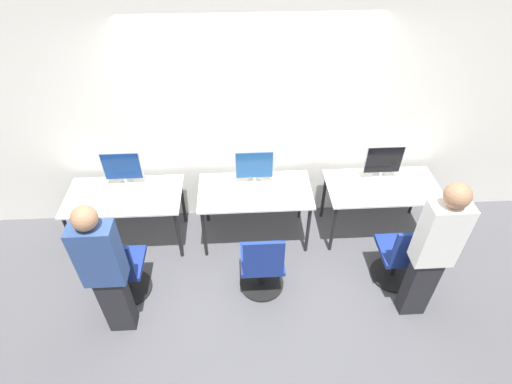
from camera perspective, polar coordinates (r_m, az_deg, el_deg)
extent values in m
plane|color=#4C4C51|center=(4.76, 0.09, -9.05)|extent=(20.00, 20.00, 0.00)
cube|color=silver|center=(4.47, -0.48, 10.75)|extent=(12.00, 0.05, 2.80)
cube|color=silver|center=(4.67, -18.38, -0.55)|extent=(1.27, 0.68, 0.02)
cylinder|color=black|center=(4.90, -24.79, -6.17)|extent=(0.04, 0.04, 0.70)
cylinder|color=black|center=(4.58, -11.00, -6.06)|extent=(0.04, 0.04, 0.70)
cylinder|color=black|center=(5.29, -23.12, -1.65)|extent=(0.04, 0.04, 0.70)
cylinder|color=black|center=(4.99, -10.41, -1.26)|extent=(0.04, 0.04, 0.70)
cylinder|color=#B2B2B7|center=(4.80, -18.01, 1.09)|extent=(0.17, 0.17, 0.01)
cylinder|color=#B2B2B7|center=(4.77, -18.12, 1.51)|extent=(0.04, 0.04, 0.08)
cube|color=#B2B2B7|center=(4.65, -18.62, 3.52)|extent=(0.43, 0.01, 0.36)
cube|color=navy|center=(4.65, -18.64, 3.46)|extent=(0.41, 0.01, 0.33)
cube|color=silver|center=(4.58, -18.68, -1.21)|extent=(0.41, 0.15, 0.02)
ellipsoid|color=silver|center=(4.51, -15.21, -0.96)|extent=(0.06, 0.09, 0.03)
cylinder|color=black|center=(4.66, -17.57, -12.94)|extent=(0.48, 0.48, 0.03)
cylinder|color=black|center=(4.51, -18.08, -11.40)|extent=(0.04, 0.04, 0.37)
cube|color=navy|center=(4.35, -18.65, -9.67)|extent=(0.44, 0.44, 0.05)
cube|color=navy|center=(4.04, -19.94, -9.62)|extent=(0.40, 0.04, 0.44)
cube|color=#232328|center=(4.14, -19.22, -14.65)|extent=(0.25, 0.16, 0.74)
cube|color=navy|center=(3.62, -21.59, -8.30)|extent=(0.36, 0.20, 0.64)
sphere|color=#9E7051|center=(3.33, -23.34, -3.44)|extent=(0.21, 0.21, 0.21)
cube|color=silver|center=(4.49, -0.14, 0.11)|extent=(1.27, 0.68, 0.02)
cylinder|color=black|center=(4.55, -7.39, -5.98)|extent=(0.04, 0.04, 0.70)
cylinder|color=black|center=(4.59, 7.43, -5.38)|extent=(0.04, 0.04, 0.70)
cylinder|color=black|center=(4.96, -7.11, -1.15)|extent=(0.04, 0.04, 0.70)
cylinder|color=black|center=(5.00, 6.42, -0.65)|extent=(0.04, 0.04, 0.70)
cylinder|color=#B2B2B7|center=(4.58, -0.23, 1.34)|extent=(0.17, 0.17, 0.01)
cylinder|color=#B2B2B7|center=(4.55, -0.23, 1.78)|extent=(0.04, 0.04, 0.08)
cube|color=#B2B2B7|center=(4.43, -0.24, 3.90)|extent=(0.43, 0.01, 0.36)
cube|color=navy|center=(4.42, -0.24, 3.84)|extent=(0.41, 0.01, 0.33)
cube|color=silver|center=(4.36, -0.03, -1.01)|extent=(0.41, 0.15, 0.02)
ellipsoid|color=silver|center=(4.39, 3.38, -0.61)|extent=(0.06, 0.09, 0.03)
cylinder|color=black|center=(4.49, 0.81, -12.88)|extent=(0.48, 0.48, 0.03)
cylinder|color=black|center=(4.33, 0.83, -11.29)|extent=(0.04, 0.04, 0.37)
cube|color=navy|center=(4.17, 0.86, -9.50)|extent=(0.44, 0.44, 0.05)
cube|color=navy|center=(3.85, 1.10, -9.46)|extent=(0.40, 0.04, 0.44)
cube|color=silver|center=(4.78, 17.65, 0.73)|extent=(1.27, 0.68, 0.02)
cylinder|color=black|center=(4.65, 10.94, -5.19)|extent=(0.04, 0.04, 0.70)
cylinder|color=black|center=(5.05, 24.06, -4.29)|extent=(0.04, 0.04, 0.70)
cylinder|color=black|center=(5.05, 9.65, -0.53)|extent=(0.04, 0.04, 0.70)
cylinder|color=black|center=(5.42, 21.87, -0.04)|extent=(0.04, 0.04, 0.70)
cylinder|color=#B2B2B7|center=(4.87, 17.21, 2.00)|extent=(0.17, 0.17, 0.01)
cylinder|color=#B2B2B7|center=(4.85, 17.32, 2.41)|extent=(0.04, 0.04, 0.08)
cube|color=#B2B2B7|center=(4.73, 17.79, 4.41)|extent=(0.43, 0.01, 0.36)
cube|color=black|center=(4.73, 17.82, 4.35)|extent=(0.41, 0.01, 0.33)
cube|color=silver|center=(4.66, 18.22, -0.21)|extent=(0.41, 0.15, 0.02)
ellipsoid|color=silver|center=(4.74, 21.26, -0.19)|extent=(0.06, 0.09, 0.03)
cylinder|color=black|center=(4.81, 18.81, -11.10)|extent=(0.48, 0.48, 0.03)
cylinder|color=black|center=(4.66, 19.34, -9.55)|extent=(0.04, 0.04, 0.37)
cube|color=navy|center=(4.51, 19.92, -7.81)|extent=(0.44, 0.44, 0.05)
cube|color=navy|center=(4.21, 21.53, -7.60)|extent=(0.40, 0.04, 0.44)
cube|color=#232328|center=(4.32, 22.19, -12.23)|extent=(0.25, 0.16, 0.77)
cube|color=white|center=(3.81, 24.88, -5.52)|extent=(0.36, 0.20, 0.67)
sphere|color=#9E7051|center=(3.53, 26.86, -0.46)|extent=(0.22, 0.22, 0.22)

